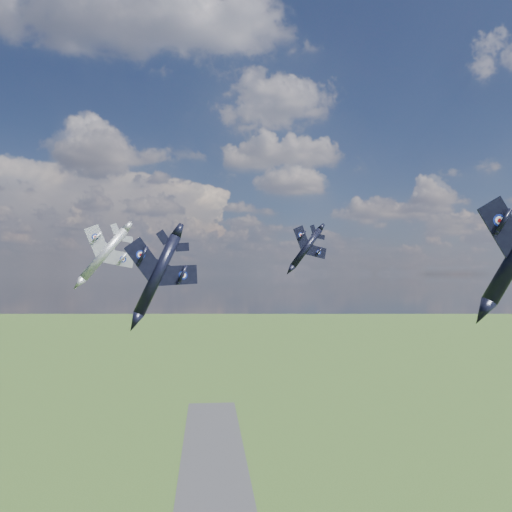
{
  "coord_description": "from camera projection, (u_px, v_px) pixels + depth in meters",
  "views": [
    {
      "loc": [
        -2.88,
        -61.54,
        79.4
      ],
      "look_at": [
        3.93,
        8.34,
        81.99
      ],
      "focal_mm": 35.0,
      "sensor_mm": 36.0,
      "label": 1
    }
  ],
  "objects": [
    {
      "name": "jet_lead_navy",
      "position": [
        158.0,
        274.0,
        65.16
      ],
      "size": [
        15.44,
        18.14,
        7.62
      ],
      "primitive_type": null,
      "rotation": [
        0.0,
        0.44,
        0.3
      ],
      "color": "black"
    },
    {
      "name": "jet_high_navy",
      "position": [
        306.0,
        248.0,
        94.92
      ],
      "size": [
        12.12,
        14.7,
        7.79
      ],
      "primitive_type": null,
      "rotation": [
        0.0,
        0.69,
        0.31
      ],
      "color": "black"
    },
    {
      "name": "jet_left_silver",
      "position": [
        104.0,
        254.0,
        72.73
      ],
      "size": [
        12.21,
        14.78,
        7.78
      ],
      "primitive_type": null,
      "rotation": [
        0.0,
        0.68,
        0.31
      ],
      "color": "#91939B"
    }
  ]
}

